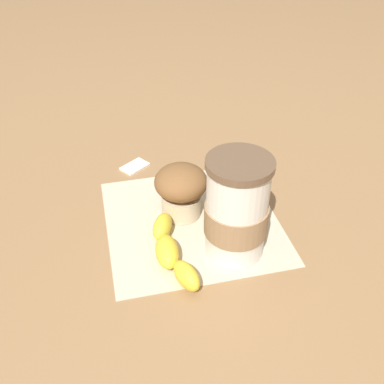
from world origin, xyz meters
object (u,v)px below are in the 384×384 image
muffin (181,188)px  sugar_packet (135,166)px  banana (171,250)px  coffee_cup (237,210)px

muffin → sugar_packet: (0.08, -0.14, -0.05)m
muffin → banana: size_ratio=0.55×
sugar_packet → banana: bearing=105.7°
muffin → sugar_packet: size_ratio=1.75×
coffee_cup → sugar_packet: bearing=-54.3°
banana → muffin: bearing=-99.2°
muffin → coffee_cup: bearing=131.7°
banana → sugar_packet: size_ratio=3.19×
muffin → sugar_packet: bearing=-58.5°
sugar_packet → muffin: bearing=121.5°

